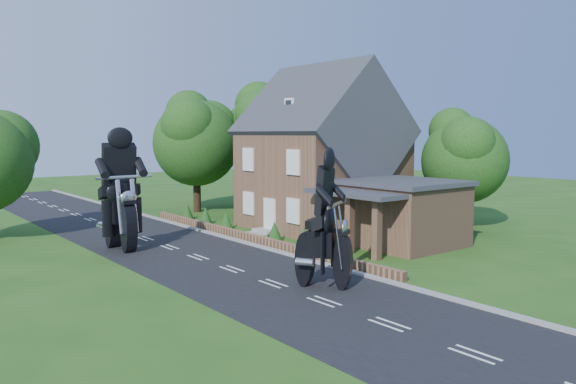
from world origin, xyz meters
TOP-DOWN VIEW (x-y plane):
  - ground at (0.00, 0.00)m, footprint 120.00×120.00m
  - road at (0.00, 0.00)m, footprint 7.00×80.00m
  - kerb at (3.65, 0.00)m, footprint 0.30×80.00m
  - garden_wall at (4.30, 5.00)m, footprint 0.30×22.00m
  - house at (10.49, 6.00)m, footprint 9.54×8.64m
  - annex at (9.87, -0.80)m, footprint 7.05×5.94m
  - tree_annex_side at (17.13, 0.10)m, footprint 5.64×5.20m
  - tree_house_right at (16.65, 8.62)m, footprint 6.51×6.00m
  - tree_behind_house at (14.18, 16.14)m, footprint 7.81×7.20m
  - tree_behind_left at (8.16, 17.13)m, footprint 6.94×6.40m
  - shrub_a at (5.30, -1.00)m, footprint 0.90×0.90m
  - shrub_b at (5.30, 1.50)m, footprint 0.90×0.90m
  - shrub_c at (5.30, 4.00)m, footprint 0.90×0.90m
  - shrub_d at (5.30, 9.00)m, footprint 0.90×0.90m
  - shrub_e at (5.30, 11.50)m, footprint 0.90×0.90m
  - shrub_f at (5.30, 14.00)m, footprint 0.90×0.90m
  - motorcycle_lead at (1.21, -4.62)m, footprint 1.27×1.70m
  - motorcycle_follow at (-2.21, 6.84)m, footprint 0.64×2.02m

SIDE VIEW (x-z plane):
  - ground at x=0.00m, z-range 0.00..0.00m
  - road at x=0.00m, z-range 0.00..0.02m
  - kerb at x=3.65m, z-range 0.00..0.12m
  - garden_wall at x=4.30m, z-range 0.00..0.40m
  - shrub_a at x=5.30m, z-range 0.00..1.10m
  - shrub_b at x=5.30m, z-range 0.00..1.10m
  - shrub_c at x=5.30m, z-range 0.00..1.10m
  - shrub_d at x=5.30m, z-range 0.00..1.10m
  - shrub_e at x=5.30m, z-range 0.00..1.10m
  - shrub_f at x=5.30m, z-range 0.00..1.10m
  - motorcycle_lead at x=1.21m, z-range 0.00..1.60m
  - motorcycle_follow at x=-2.21m, z-range 0.00..1.85m
  - annex at x=9.87m, z-range 0.05..3.49m
  - house at x=10.49m, z-range -0.78..9.46m
  - tree_annex_side at x=17.13m, z-range 0.95..8.43m
  - tree_house_right at x=16.65m, z-range 0.99..9.39m
  - tree_behind_left at x=8.16m, z-range 1.15..10.31m
  - tree_behind_house at x=14.18m, z-range 1.19..11.27m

